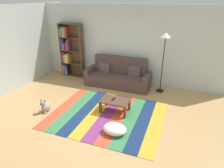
# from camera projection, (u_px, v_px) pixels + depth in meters

# --- Properties ---
(ground_plane) EXTENTS (14.00, 14.00, 0.00)m
(ground_plane) POSITION_uv_depth(u_px,v_px,m) (102.00, 115.00, 5.30)
(ground_plane) COLOR tan
(back_wall) EXTENTS (6.80, 0.10, 2.70)m
(back_wall) POSITION_uv_depth(u_px,v_px,m) (130.00, 45.00, 6.94)
(back_wall) COLOR silver
(back_wall) RESTS_ON ground_plane
(left_wall) EXTENTS (0.10, 5.50, 2.70)m
(left_wall) POSITION_uv_depth(u_px,v_px,m) (15.00, 49.00, 6.50)
(left_wall) COLOR silver
(left_wall) RESTS_ON ground_plane
(rug) EXTENTS (2.92, 2.40, 0.01)m
(rug) POSITION_uv_depth(u_px,v_px,m) (107.00, 115.00, 5.31)
(rug) COLOR #C64C2D
(rug) RESTS_ON ground_plane
(couch) EXTENTS (2.26, 0.80, 1.00)m
(couch) POSITION_uv_depth(u_px,v_px,m) (118.00, 76.00, 6.98)
(couch) COLOR #4C3833
(couch) RESTS_ON ground_plane
(bookshelf) EXTENTS (0.90, 0.28, 2.03)m
(bookshelf) POSITION_uv_depth(u_px,v_px,m) (69.00, 50.00, 7.63)
(bookshelf) COLOR brown
(bookshelf) RESTS_ON ground_plane
(coffee_table) EXTENTS (0.77, 0.51, 0.35)m
(coffee_table) POSITION_uv_depth(u_px,v_px,m) (115.00, 102.00, 5.36)
(coffee_table) COLOR #513826
(coffee_table) RESTS_ON rug
(pouf) EXTENTS (0.56, 0.43, 0.22)m
(pouf) POSITION_uv_depth(u_px,v_px,m) (115.00, 129.00, 4.56)
(pouf) COLOR white
(pouf) RESTS_ON rug
(dog) EXTENTS (0.22, 0.35, 0.40)m
(dog) POSITION_uv_depth(u_px,v_px,m) (45.00, 106.00, 5.42)
(dog) COLOR #9E998E
(dog) RESTS_ON ground_plane
(standing_lamp) EXTENTS (0.32, 0.32, 1.93)m
(standing_lamp) POSITION_uv_depth(u_px,v_px,m) (165.00, 43.00, 6.01)
(standing_lamp) COLOR black
(standing_lamp) RESTS_ON ground_plane
(tv_remote) EXTENTS (0.07, 0.16, 0.02)m
(tv_remote) POSITION_uv_depth(u_px,v_px,m) (113.00, 99.00, 5.35)
(tv_remote) COLOR black
(tv_remote) RESTS_ON coffee_table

